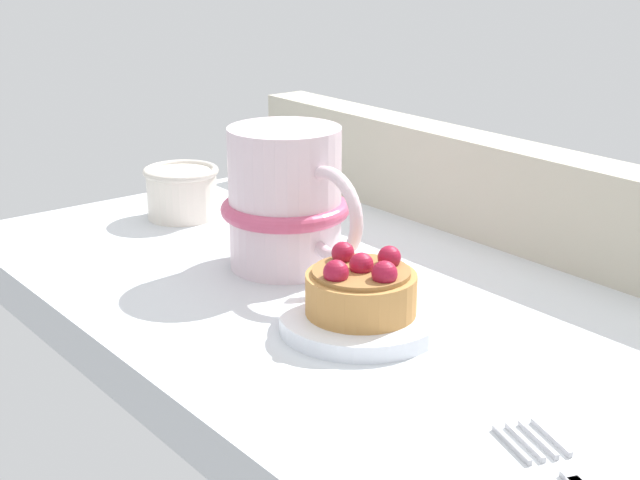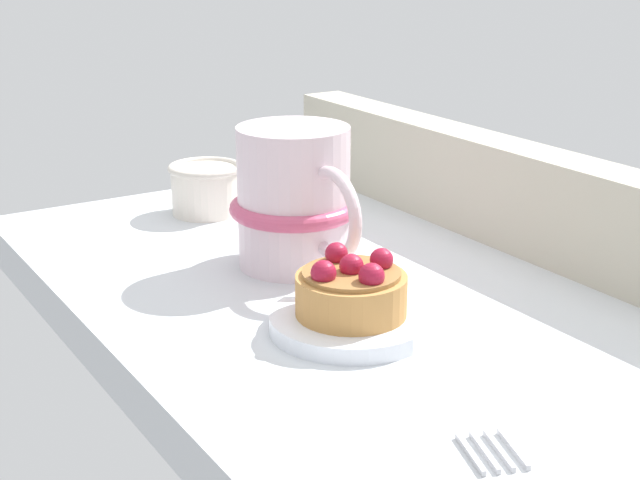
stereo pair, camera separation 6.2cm
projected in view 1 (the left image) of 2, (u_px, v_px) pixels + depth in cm
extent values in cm
cube|color=silver|center=(387.00, 325.00, 62.85)|extent=(68.55, 36.25, 3.34)
cube|color=#B2AD99|center=(545.00, 204.00, 70.43)|extent=(67.18, 4.16, 7.95)
cylinder|color=silver|center=(361.00, 320.00, 58.04)|extent=(10.28, 10.28, 1.08)
cylinder|color=silver|center=(360.00, 324.00, 58.13)|extent=(5.66, 5.66, 0.54)
cylinder|color=#B77F42|center=(361.00, 293.00, 57.46)|extent=(6.96, 6.96, 2.55)
cylinder|color=olive|center=(361.00, 272.00, 57.00)|extent=(6.12, 6.12, 0.30)
sphere|color=maroon|center=(361.00, 265.00, 56.85)|extent=(1.53, 1.53, 1.53)
sphere|color=maroon|center=(384.00, 274.00, 55.33)|extent=(1.59, 1.59, 1.59)
sphere|color=maroon|center=(389.00, 257.00, 57.84)|extent=(1.48, 1.48, 1.48)
sphere|color=maroon|center=(342.00, 253.00, 58.67)|extent=(1.47, 1.47, 1.47)
sphere|color=maroon|center=(336.00, 273.00, 55.56)|extent=(1.58, 1.58, 1.58)
cylinder|color=silver|center=(285.00, 198.00, 67.41)|extent=(8.25, 8.25, 10.45)
torus|color=#C64C70|center=(285.00, 209.00, 67.67)|extent=(9.49, 9.49, 1.20)
torus|color=silver|center=(329.00, 214.00, 63.58)|extent=(6.75, 0.90, 6.75)
cube|color=#B7B7BC|center=(572.00, 476.00, 41.98)|extent=(1.32, 0.93, 0.60)
cube|color=#B7B7BC|center=(551.00, 434.00, 45.46)|extent=(3.38, 1.40, 0.60)
cube|color=#B7B7BC|center=(538.00, 437.00, 45.24)|extent=(3.38, 1.40, 0.60)
cube|color=#B7B7BC|center=(525.00, 439.00, 45.02)|extent=(3.38, 1.40, 0.60)
cube|color=#B7B7BC|center=(512.00, 442.00, 44.80)|extent=(3.38, 1.40, 0.60)
cylinder|color=silver|center=(182.00, 194.00, 79.96)|extent=(6.02, 6.02, 4.11)
torus|color=beige|center=(181.00, 171.00, 79.31)|extent=(6.50, 6.50, 0.60)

